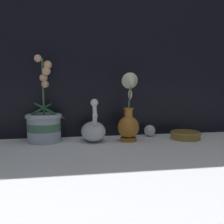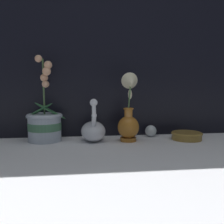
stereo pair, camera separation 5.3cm
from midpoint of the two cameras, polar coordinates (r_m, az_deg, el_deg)
ground_plane at (r=1.12m, az=3.22°, el=-7.35°), size 2.80×2.80×0.00m
window_backdrop at (r=1.37m, az=1.45°, el=20.40°), size 2.80×0.03×1.20m
orchid_potted_plant at (r=1.23m, az=-13.27°, el=-2.27°), size 0.19×0.16×0.39m
swan_figurine at (r=1.20m, az=-2.86°, el=-3.88°), size 0.11×0.18×0.20m
blue_vase at (r=1.19m, az=4.96°, el=-1.21°), size 0.10×0.14×0.31m
glass_sphere at (r=1.33m, az=9.56°, el=-4.09°), size 0.06×0.06×0.06m
amber_dish at (r=1.30m, az=17.08°, el=-4.86°), size 0.15×0.15×0.04m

